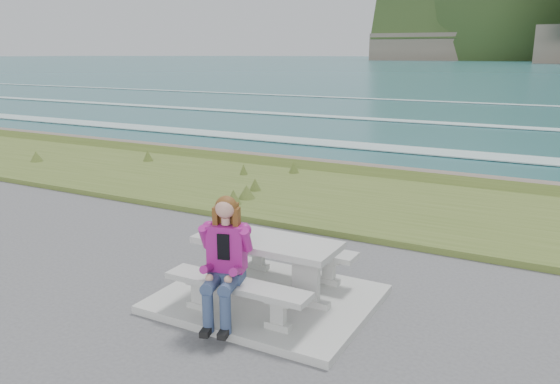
{
  "coord_description": "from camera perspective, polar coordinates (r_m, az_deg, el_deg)",
  "views": [
    {
      "loc": [
        3.17,
        -5.53,
        3.08
      ],
      "look_at": [
        -0.46,
        1.2,
        1.13
      ],
      "focal_mm": 35.0,
      "sensor_mm": 36.0,
      "label": 1
    }
  ],
  "objects": [
    {
      "name": "shore_drop",
      "position": [
        14.14,
        14.72,
        1.27
      ],
      "size": [
        160.0,
        0.8,
        2.2
      ],
      "primitive_type": "cube",
      "color": "brown",
      "rests_on": "ground"
    },
    {
      "name": "bench_seaward",
      "position": [
        7.46,
        1.32,
        -6.29
      ],
      "size": [
        1.8,
        0.35,
        0.45
      ],
      "color": "#AAAAA5",
      "rests_on": "concrete_slab"
    },
    {
      "name": "concrete_slab",
      "position": [
        7.05,
        -1.34,
        -11.1
      ],
      "size": [
        2.6,
        2.1,
        0.1
      ],
      "primitive_type": "cube",
      "color": "#AAAAA5",
      "rests_on": "ground"
    },
    {
      "name": "bench_landward",
      "position": [
        6.34,
        -4.54,
        -10.19
      ],
      "size": [
        1.8,
        0.35,
        0.45
      ],
      "color": "#AAAAA5",
      "rests_on": "concrete_slab"
    },
    {
      "name": "picnic_table",
      "position": [
        6.81,
        -1.37,
        -6.27
      ],
      "size": [
        1.8,
        0.75,
        0.75
      ],
      "color": "#AAAAA5",
      "rests_on": "concrete_slab"
    },
    {
      "name": "ocean",
      "position": [
        31.16,
        22.23,
        4.35
      ],
      "size": [
        1600.0,
        1600.0,
        0.09
      ],
      "color": "#21585E",
      "rests_on": "ground"
    },
    {
      "name": "grass_verge",
      "position": [
        11.42,
        11.18,
        -1.6
      ],
      "size": [
        160.0,
        4.5,
        0.22
      ],
      "primitive_type": "cube",
      "color": "#455720",
      "rests_on": "ground"
    },
    {
      "name": "seated_woman",
      "position": [
        6.22,
        -5.94,
        -8.93
      ],
      "size": [
        0.58,
        0.8,
        1.44
      ],
      "rotation": [
        0.0,
        0.0,
        0.28
      ],
      "color": "navy",
      "rests_on": "concrete_slab"
    }
  ]
}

